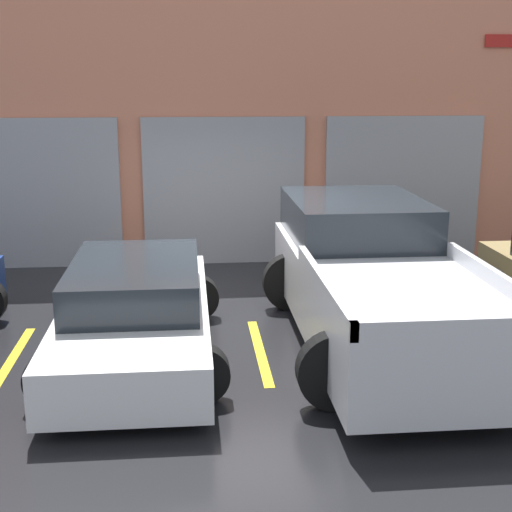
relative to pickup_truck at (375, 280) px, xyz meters
name	(u,v)px	position (x,y,z in m)	size (l,w,h in m)	color
ground_plane	(250,313)	(-1.51, 1.21, -0.80)	(28.00, 28.00, 0.00)	black
shophouse_building	(233,119)	(-1.51, 4.50, 1.79)	(17.90, 0.68, 5.26)	#D17A5B
pickup_truck	(375,280)	(0.00, 0.00, 0.00)	(2.60, 5.29, 1.67)	silver
sedan_white	(136,312)	(-3.02, -0.25, -0.25)	(2.12, 4.34, 1.16)	white
parking_stripe_left	(12,360)	(-4.53, -0.28, -0.80)	(0.12, 2.20, 0.01)	gold
parking_stripe_centre	(260,351)	(-1.51, -0.28, -0.80)	(0.12, 2.20, 0.01)	gold
parking_stripe_right	(493,343)	(1.51, -0.28, -0.80)	(0.12, 2.20, 0.01)	gold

